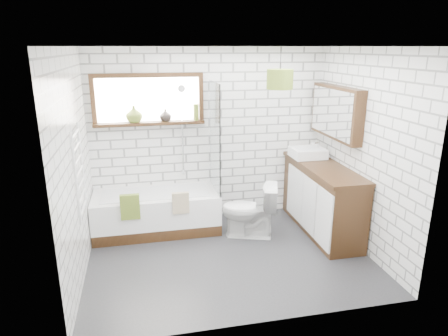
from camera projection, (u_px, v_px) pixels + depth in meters
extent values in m
cube|color=#232326|center=(229.00, 256.00, 4.99)|extent=(3.40, 2.60, 0.01)
cube|color=white|center=(229.00, 46.00, 4.26)|extent=(3.40, 2.60, 0.01)
cube|color=white|center=(209.00, 136.00, 5.84)|extent=(3.40, 0.01, 2.50)
cube|color=white|center=(263.00, 199.00, 3.40)|extent=(3.40, 0.01, 2.50)
cube|color=white|center=(74.00, 168.00, 4.28)|extent=(0.01, 2.60, 2.50)
cube|color=white|center=(362.00, 151.00, 4.96)|extent=(0.01, 2.60, 2.50)
cube|color=black|center=(149.00, 100.00, 5.47)|extent=(1.52, 0.16, 0.68)
cube|color=white|center=(79.00, 172.00, 4.30)|extent=(0.06, 0.52, 1.00)
cube|color=black|center=(336.00, 112.00, 5.39)|extent=(0.16, 1.20, 0.70)
cylinder|color=silver|center=(182.00, 131.00, 5.69)|extent=(0.02, 0.02, 1.30)
cube|color=white|center=(157.00, 212.00, 5.60)|extent=(1.72, 0.76, 0.56)
cube|color=white|center=(215.00, 138.00, 5.47)|extent=(0.02, 0.72, 1.50)
cube|color=#556B20|center=(130.00, 207.00, 5.10)|extent=(0.24, 0.07, 0.33)
cube|color=tan|center=(181.00, 203.00, 5.23)|extent=(0.22, 0.06, 0.29)
cube|color=black|center=(322.00, 198.00, 5.55)|extent=(0.54, 1.68, 0.96)
cube|color=white|center=(308.00, 153.00, 5.78)|extent=(0.46, 0.40, 0.13)
cylinder|color=silver|center=(318.00, 148.00, 5.79)|extent=(0.04, 0.04, 0.16)
imported|color=white|center=(249.00, 210.00, 5.40)|extent=(0.64, 0.83, 0.75)
imported|color=#5C7022|center=(134.00, 116.00, 5.46)|extent=(0.28, 0.28, 0.23)
imported|color=black|center=(166.00, 117.00, 5.55)|extent=(0.21, 0.21, 0.17)
cylinder|color=#5C7022|center=(196.00, 114.00, 5.63)|extent=(0.08, 0.08, 0.23)
cylinder|color=#556B20|center=(280.00, 79.00, 5.10)|extent=(0.34, 0.34, 0.25)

